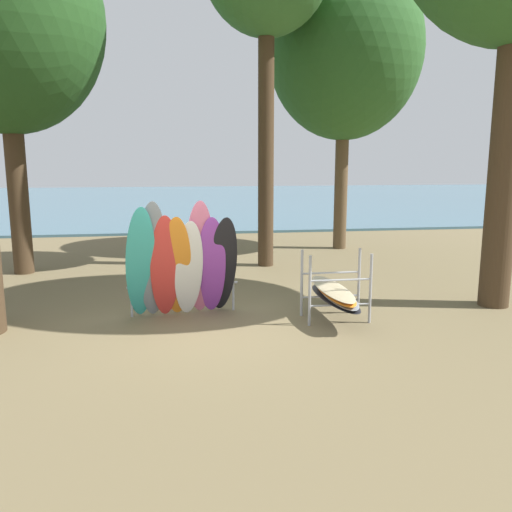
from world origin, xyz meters
The scene contains 6 objects.
ground_plane centered at (0.00, 0.00, 0.00)m, with size 80.00×80.00×0.00m, color brown.
lake_water centered at (0.00, 29.52, 0.05)m, with size 80.00×36.00×0.10m, color #477084.
tree_mid_behind centered at (-4.29, 5.06, 6.13)m, with size 4.68×4.68×8.86m.
tree_far_left_back centered at (4.90, 7.57, 6.19)m, with size 4.77×4.77×8.96m.
leaning_board_pile centered at (-0.29, 0.48, 1.00)m, with size 2.10×1.20×2.20m.
board_storage_rack centered at (2.43, 0.02, 0.50)m, with size 1.15×2.13×1.25m.
Camera 1 is at (-0.34, -8.84, 2.86)m, focal length 36.71 mm.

